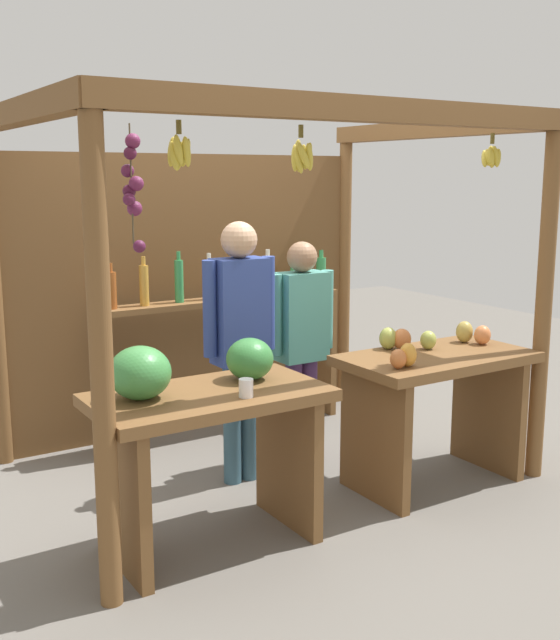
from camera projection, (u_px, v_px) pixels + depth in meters
name	position (u px, v px, depth m)	size (l,w,h in m)	color
ground_plane	(263.00, 468.00, 4.95)	(12.00, 12.00, 0.00)	slate
market_stall	(228.00, 258.00, 5.07)	(2.89, 2.12, 2.24)	brown
fruit_counter_left	(203.00, 420.00, 3.81)	(1.17, 0.64, 1.07)	brown
fruit_counter_right	(435.00, 389.00, 4.62)	(1.17, 0.64, 0.95)	brown
bottle_shelf_unit	(226.00, 324.00, 5.50)	(1.85, 0.22, 1.35)	brown
vendor_man	(240.00, 329.00, 4.58)	(0.48, 0.22, 1.60)	#395F73
vendor_woman	(302.00, 333.00, 4.95)	(0.48, 0.20, 1.45)	#503064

